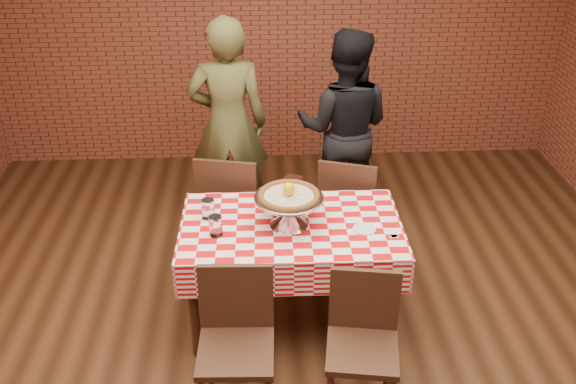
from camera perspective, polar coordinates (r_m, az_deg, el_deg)
The scene contains 19 objects.
ground at distance 4.07m, azimuth 0.91°, elevation -15.41°, with size 6.00×6.00×0.00m, color black.
back_wall at distance 6.06m, azimuth -0.92°, elevation 15.80°, with size 5.50×5.50×0.00m, color brown.
table at distance 4.16m, azimuth 0.28°, elevation -7.41°, with size 1.38×0.83×0.75m, color #432A1B.
tablecloth at distance 4.01m, azimuth 0.28°, elevation -4.38°, with size 1.41×0.86×0.24m, color red, non-canonical shape.
pizza_stand at distance 3.89m, azimuth 0.08°, elevation -1.72°, with size 0.44×0.44×0.20m, color silver, non-canonical shape.
pizza at distance 3.84m, azimuth 0.08°, elevation -0.39°, with size 0.38×0.38×0.03m, color beige.
lemon at distance 3.81m, azimuth 0.08°, elevation 0.28°, with size 0.07×0.07×0.09m, color yellow.
water_glass_left at distance 3.83m, azimuth -6.62°, elevation -3.08°, with size 0.08×0.08×0.13m, color white.
water_glass_right at distance 4.01m, azimuth -7.28°, elevation -1.53°, with size 0.08×0.08×0.13m, color white.
side_plate at distance 3.91m, azimuth 6.97°, elevation -3.37°, with size 0.14×0.14×0.01m, color white.
sweetener_packet_a at distance 3.88m, azimuth 9.69°, elevation -3.96°, with size 0.05×0.04×0.01m, color white.
sweetener_packet_b at distance 3.88m, azimuth 9.61°, elevation -4.01°, with size 0.05×0.04×0.01m, color white.
condiment_caddy at distance 4.19m, azimuth 0.43°, elevation 0.39°, with size 0.11×0.09×0.16m, color silver.
chair_near_left at distance 3.51m, azimuth -4.76°, elevation -14.34°, with size 0.41×0.41×0.89m, color #432A1B, non-canonical shape.
chair_near_right at distance 3.54m, azimuth 6.75°, elevation -14.38°, with size 0.39×0.39×0.86m, color #432A1B, non-canonical shape.
chair_far_left at distance 4.75m, azimuth -4.94°, elevation -1.14°, with size 0.45×0.45×0.93m, color #432A1B, non-canonical shape.
chair_far_right at distance 4.76m, azimuth 5.63°, elevation -1.30°, with size 0.42×0.42×0.90m, color #432A1B, non-canonical shape.
diner_olive at distance 5.09m, azimuth -5.48°, elevation 6.16°, with size 0.64×0.42×1.75m, color #4D5027.
diner_black at distance 5.14m, azimuth 5.11°, elevation 5.77°, with size 0.80×0.62×1.64m, color black.
Camera 1 is at (-0.21, -2.89, 2.86)m, focal length 39.03 mm.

